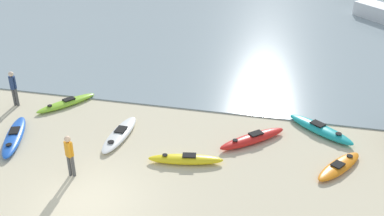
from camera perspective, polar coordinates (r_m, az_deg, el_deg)
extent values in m
plane|color=beige|center=(15.89, -12.92, -11.43)|extent=(400.00, 400.00, 0.00)
ellipsoid|color=teal|center=(19.98, 15.98, -2.60)|extent=(3.01, 2.60, 0.35)
cube|color=black|center=(19.96, 15.68, -1.92)|extent=(0.71, 0.68, 0.05)
cylinder|color=black|center=(19.47, 18.13, -3.12)|extent=(0.26, 0.26, 0.02)
ellipsoid|color=yellow|center=(17.26, -0.82, -6.53)|extent=(2.93, 1.11, 0.32)
cube|color=black|center=(17.15, -0.34, -6.02)|extent=(0.57, 0.41, 0.05)
cylinder|color=black|center=(17.22, -3.46, -5.97)|extent=(0.20, 0.20, 0.02)
ellipsoid|color=red|center=(18.70, 7.70, -3.86)|extent=(2.75, 2.65, 0.35)
cube|color=black|center=(18.69, 8.13, -3.20)|extent=(0.65, 0.64, 0.05)
cylinder|color=black|center=(18.14, 5.51, -4.08)|extent=(0.22, 0.22, 0.02)
ellipsoid|color=#8CCC2D|center=(22.35, -15.67, 0.61)|extent=(2.23, 2.86, 0.27)
cube|color=black|center=(22.34, -15.38, 1.10)|extent=(0.59, 0.64, 0.05)
cylinder|color=black|center=(21.98, -17.62, 0.30)|extent=(0.22, 0.22, 0.02)
ellipsoid|color=orange|center=(17.81, 18.18, -7.05)|extent=(2.03, 2.60, 0.25)
cube|color=black|center=(17.63, 18.03, -6.83)|extent=(0.57, 0.61, 0.05)
cylinder|color=black|center=(18.31, 19.40, -5.76)|extent=(0.24, 0.24, 0.02)
ellipsoid|color=white|center=(19.18, -9.17, -3.31)|extent=(0.85, 3.18, 0.25)
cube|color=black|center=(19.23, -9.02, -2.70)|extent=(0.43, 0.58, 0.05)
cylinder|color=black|center=(18.44, -10.27, -4.25)|extent=(0.26, 0.26, 0.02)
ellipsoid|color=blue|center=(20.12, -21.64, -3.37)|extent=(1.90, 3.42, 0.32)
cube|color=black|center=(20.18, -21.63, -2.67)|extent=(0.58, 0.71, 0.05)
cylinder|color=black|center=(19.25, -22.25, -4.32)|extent=(0.24, 0.24, 0.02)
cylinder|color=#4C4C4C|center=(17.04, -15.30, -7.07)|extent=(0.12, 0.12, 0.84)
cylinder|color=#4C4C4C|center=(16.98, -14.85, -7.15)|extent=(0.12, 0.12, 0.84)
cube|color=orange|center=(16.63, -15.37, -5.06)|extent=(0.29, 0.27, 0.59)
cylinder|color=orange|center=(16.68, -15.76, -4.96)|extent=(0.09, 0.09, 0.56)
cylinder|color=orange|center=(16.57, -14.99, -5.08)|extent=(0.09, 0.09, 0.56)
sphere|color=tan|center=(16.42, -15.55, -3.83)|extent=(0.23, 0.23, 0.23)
cylinder|color=#4C4C4C|center=(23.05, -21.67, 1.31)|extent=(0.13, 0.13, 0.88)
cylinder|color=#4C4C4C|center=(22.96, -21.35, 1.28)|extent=(0.13, 0.13, 0.88)
cube|color=navy|center=(22.71, -21.82, 3.00)|extent=(0.22, 0.26, 0.62)
cylinder|color=navy|center=(22.78, -22.10, 3.06)|extent=(0.09, 0.09, 0.59)
cylinder|color=navy|center=(22.64, -21.56, 3.01)|extent=(0.09, 0.09, 0.59)
sphere|color=beige|center=(22.55, -22.01, 4.01)|extent=(0.24, 0.24, 0.24)
cube|color=white|center=(38.30, 22.54, 11.25)|extent=(3.56, 3.78, 1.07)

